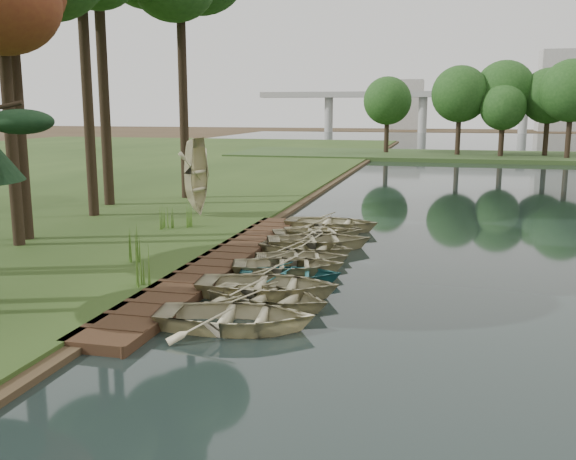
% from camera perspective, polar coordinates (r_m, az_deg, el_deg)
% --- Properties ---
extents(ground, '(300.00, 300.00, 0.00)m').
position_cam_1_polar(ground, '(20.71, -1.82, -3.58)').
color(ground, '#3D2F1D').
extents(boardwalk, '(1.60, 16.00, 0.30)m').
position_cam_1_polar(boardwalk, '(21.16, -6.01, -2.91)').
color(boardwalk, '#352214').
rests_on(boardwalk, ground).
extents(peninsula, '(50.00, 14.00, 0.45)m').
position_cam_1_polar(peninsula, '(69.53, 16.09, 6.31)').
color(peninsula, '#2E461F').
rests_on(peninsula, ground).
extents(far_trees, '(45.60, 5.60, 8.80)m').
position_cam_1_polar(far_trees, '(69.32, 13.56, 11.55)').
color(far_trees, black).
rests_on(far_trees, peninsula).
extents(bridge, '(95.90, 4.00, 8.60)m').
position_cam_1_polar(bridge, '(139.49, 17.08, 11.11)').
color(bridge, '#A5A5A0').
rests_on(bridge, ground).
extents(building_a, '(10.00, 8.00, 18.00)m').
position_cam_1_polar(building_a, '(161.23, 23.17, 11.31)').
color(building_a, '#A5A5A0').
rests_on(building_a, ground).
extents(building_b, '(8.00, 8.00, 12.00)m').
position_cam_1_polar(building_b, '(164.64, 10.49, 10.90)').
color(building_b, '#A5A5A0').
rests_on(building_b, ground).
extents(rowboat_0, '(4.04, 3.12, 0.77)m').
position_cam_1_polar(rowboat_0, '(15.12, -4.68, -7.36)').
color(rowboat_0, '#B9B086').
rests_on(rowboat_0, water).
extents(rowboat_1, '(3.74, 3.03, 0.68)m').
position_cam_1_polar(rowboat_1, '(16.71, -1.66, -5.71)').
color(rowboat_1, '#B9B086').
rests_on(rowboat_1, water).
extents(rowboat_2, '(4.17, 3.17, 0.81)m').
position_cam_1_polar(rowboat_2, '(17.56, -1.79, -4.68)').
color(rowboat_2, '#B9B086').
rests_on(rowboat_2, water).
extents(rowboat_3, '(3.39, 2.71, 0.63)m').
position_cam_1_polar(rowboat_3, '(19.02, 0.22, -3.75)').
color(rowboat_3, '#297073').
rests_on(rowboat_3, water).
extents(rowboat_4, '(3.99, 3.27, 0.72)m').
position_cam_1_polar(rowboat_4, '(19.91, 0.06, -2.95)').
color(rowboat_4, '#B9B086').
rests_on(rowboat_4, water).
extents(rowboat_5, '(3.56, 2.93, 0.64)m').
position_cam_1_polar(rowboat_5, '(21.12, 1.25, -2.26)').
color(rowboat_5, '#B9B086').
rests_on(rowboat_5, water).
extents(rowboat_6, '(3.67, 2.86, 0.70)m').
position_cam_1_polar(rowboat_6, '(22.58, 1.67, -1.34)').
color(rowboat_6, '#B9B086').
rests_on(rowboat_6, water).
extents(rowboat_7, '(4.49, 3.80, 0.79)m').
position_cam_1_polar(rowboat_7, '(23.50, 2.80, -0.74)').
color(rowboat_7, '#B9B086').
rests_on(rowboat_7, water).
extents(rowboat_8, '(4.28, 3.73, 0.74)m').
position_cam_1_polar(rowboat_8, '(25.09, 2.73, -0.07)').
color(rowboat_8, '#B9B086').
rests_on(rowboat_8, water).
extents(rowboat_9, '(3.75, 3.27, 0.65)m').
position_cam_1_polar(rowboat_9, '(25.92, 3.16, 0.18)').
color(rowboat_9, '#B9B086').
rests_on(rowboat_9, water).
extents(rowboat_10, '(3.94, 2.83, 0.81)m').
position_cam_1_polar(rowboat_10, '(27.09, 3.89, 0.81)').
color(rowboat_10, '#B9B086').
rests_on(rowboat_10, water).
extents(stored_rowboat, '(3.78, 2.88, 0.73)m').
position_cam_1_polar(stored_rowboat, '(29.51, -7.95, 1.97)').
color(stored_rowboat, '#B9B086').
rests_on(stored_rowboat, bank).
extents(reeds_0, '(0.60, 0.60, 1.05)m').
position_cam_1_polar(reeds_0, '(18.17, -12.91, -3.22)').
color(reeds_0, '#3F661E').
rests_on(reeds_0, bank).
extents(reeds_1, '(0.60, 0.60, 1.12)m').
position_cam_1_polar(reeds_1, '(20.87, -13.76, -1.35)').
color(reeds_1, '#3F661E').
rests_on(reeds_1, bank).
extents(reeds_2, '(0.60, 0.60, 0.87)m').
position_cam_1_polar(reeds_2, '(26.52, -10.74, 1.04)').
color(reeds_2, '#3F661E').
rests_on(reeds_2, bank).
extents(reeds_3, '(0.60, 0.60, 0.89)m').
position_cam_1_polar(reeds_3, '(26.80, -8.93, 1.21)').
color(reeds_3, '#3F661E').
rests_on(reeds_3, bank).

